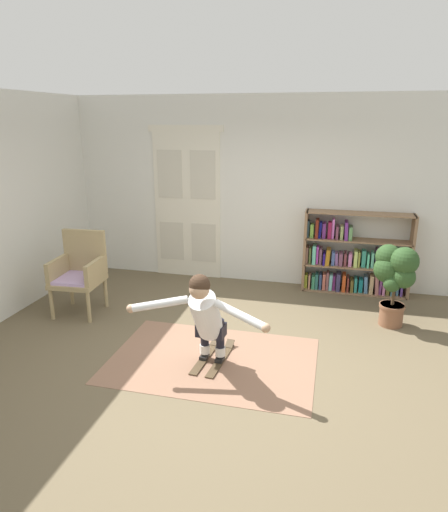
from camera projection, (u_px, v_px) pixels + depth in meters
The scene contains 9 objects.
ground_plane at pixel (216, 357), 5.01m from camera, with size 7.20×7.20×0.00m, color brown.
back_wall at pixel (258, 192), 7.00m from camera, with size 6.00×0.10×2.90m, color silver.
double_door at pixel (187, 203), 7.28m from camera, with size 1.22×0.05×2.45m.
rug at pixel (213, 360), 4.94m from camera, with size 2.23×1.53×0.01m, color #88634D.
bookshelf at pixel (352, 260), 6.74m from camera, with size 1.56×0.30×1.23m.
wicker_chair at pixel (80, 270), 6.05m from camera, with size 0.64×0.64×1.10m.
potted_plant at pixel (395, 274), 5.57m from camera, with size 0.52×0.46×1.06m.
skis_pair at pixel (213, 357), 4.96m from camera, with size 0.33×0.78×0.07m.
person_skier at pixel (206, 314), 4.57m from camera, with size 1.48×0.68×1.04m.
Camera 1 is at (1.15, -4.32, 2.54)m, focal length 31.56 mm.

